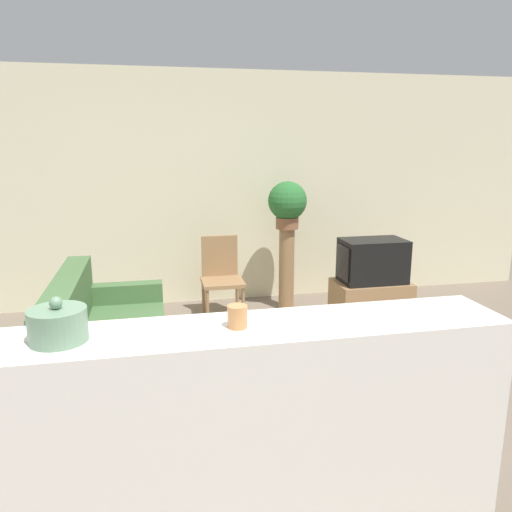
% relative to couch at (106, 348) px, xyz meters
% --- Properties ---
extents(ground_plane, '(14.00, 14.00, 0.00)m').
position_rel_couch_xyz_m(ground_plane, '(0.76, -1.41, -0.30)').
color(ground_plane, '#756656').
extents(wall_back, '(9.00, 0.06, 2.70)m').
position_rel_couch_xyz_m(wall_back, '(0.76, 2.02, 1.05)').
color(wall_back, beige).
rests_on(wall_back, ground_plane).
extents(couch, '(0.84, 1.72, 0.87)m').
position_rel_couch_xyz_m(couch, '(0.00, 0.00, 0.00)').
color(couch, '#476B3D').
rests_on(couch, ground_plane).
extents(tv_stand, '(0.78, 0.50, 0.46)m').
position_rel_couch_xyz_m(tv_stand, '(2.64, 0.84, -0.07)').
color(tv_stand, '#9E754C').
rests_on(tv_stand, ground_plane).
extents(television, '(0.67, 0.41, 0.45)m').
position_rel_couch_xyz_m(television, '(2.64, 0.84, 0.39)').
color(television, black).
rests_on(television, tv_stand).
extents(wooden_chair, '(0.44, 0.44, 0.90)m').
position_rel_couch_xyz_m(wooden_chair, '(1.12, 1.35, 0.19)').
color(wooden_chair, '#9E754C').
rests_on(wooden_chair, ground_plane).
extents(plant_stand, '(0.17, 0.17, 0.95)m').
position_rel_couch_xyz_m(plant_stand, '(1.89, 1.49, 0.17)').
color(plant_stand, '#9E754C').
rests_on(plant_stand, ground_plane).
extents(potted_plant, '(0.43, 0.43, 0.53)m').
position_rel_couch_xyz_m(potted_plant, '(1.89, 1.49, 0.93)').
color(potted_plant, '#8E5B3D').
rests_on(potted_plant, plant_stand).
extents(foreground_counter, '(2.55, 0.44, 1.08)m').
position_rel_couch_xyz_m(foreground_counter, '(0.76, -1.75, 0.24)').
color(foreground_counter, white).
rests_on(foreground_counter, ground_plane).
extents(decorative_bowl, '(0.24, 0.24, 0.20)m').
position_rel_couch_xyz_m(decorative_bowl, '(-0.01, -1.75, 0.85)').
color(decorative_bowl, gray).
rests_on(decorative_bowl, foreground_counter).
extents(candle_jar, '(0.09, 0.09, 0.10)m').
position_rel_couch_xyz_m(candle_jar, '(0.75, -1.75, 0.83)').
color(candle_jar, '#C6844C').
rests_on(candle_jar, foreground_counter).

